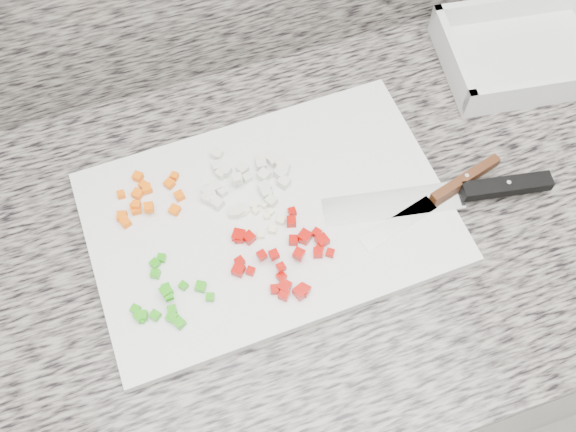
# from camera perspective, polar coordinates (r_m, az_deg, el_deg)

# --- Properties ---
(cabinet) EXTENTS (3.92, 0.62, 0.86)m
(cabinet) POSITION_cam_1_polar(r_m,az_deg,el_deg) (1.31, 2.17, -9.72)
(cabinet) COLOR silver
(cabinet) RESTS_ON ground
(countertop) EXTENTS (3.96, 0.64, 0.04)m
(countertop) POSITION_cam_1_polar(r_m,az_deg,el_deg) (0.90, 3.13, -0.64)
(countertop) COLOR slate
(countertop) RESTS_ON cabinet
(cutting_board) EXTENTS (0.49, 0.33, 0.02)m
(cutting_board) POSITION_cam_1_polar(r_m,az_deg,el_deg) (0.87, -1.68, -0.15)
(cutting_board) COLOR silver
(cutting_board) RESTS_ON countertop
(carrot_pile) EXTENTS (0.10, 0.08, 0.02)m
(carrot_pile) POSITION_cam_1_polar(r_m,az_deg,el_deg) (0.89, -12.40, 1.52)
(carrot_pile) COLOR #F05F05
(carrot_pile) RESTS_ON cutting_board
(onion_pile) EXTENTS (0.13, 0.12, 0.02)m
(onion_pile) POSITION_cam_1_polar(r_m,az_deg,el_deg) (0.88, -3.66, 3.16)
(onion_pile) COLOR beige
(onion_pile) RESTS_ON cutting_board
(green_pepper_pile) EXTENTS (0.11, 0.11, 0.02)m
(green_pepper_pile) POSITION_cam_1_polar(r_m,az_deg,el_deg) (0.82, -10.85, -7.26)
(green_pepper_pile) COLOR #22960D
(green_pepper_pile) RESTS_ON cutting_board
(red_pepper_pile) EXTENTS (0.14, 0.13, 0.02)m
(red_pepper_pile) POSITION_cam_1_polar(r_m,az_deg,el_deg) (0.83, -0.31, -3.56)
(red_pepper_pile) COLOR #A40702
(red_pepper_pile) RESTS_ON cutting_board
(garlic_pile) EXTENTS (0.06, 0.06, 0.01)m
(garlic_pile) POSITION_cam_1_polar(r_m,az_deg,el_deg) (0.85, -2.54, -0.23)
(garlic_pile) COLOR beige
(garlic_pile) RESTS_ON cutting_board
(chef_knife) EXTENTS (0.32, 0.09, 0.02)m
(chef_knife) POSITION_cam_1_polar(r_m,az_deg,el_deg) (0.91, 15.70, 2.06)
(chef_knife) COLOR silver
(chef_knife) RESTS_ON cutting_board
(paring_knife) EXTENTS (0.23, 0.08, 0.02)m
(paring_knife) POSITION_cam_1_polar(r_m,az_deg,el_deg) (0.90, 14.08, 2.24)
(paring_knife) COLOR silver
(paring_knife) RESTS_ON cutting_board
(tray) EXTENTS (0.28, 0.22, 0.05)m
(tray) POSITION_cam_1_polar(r_m,az_deg,el_deg) (1.09, 20.28, 13.43)
(tray) COLOR silver
(tray) RESTS_ON countertop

